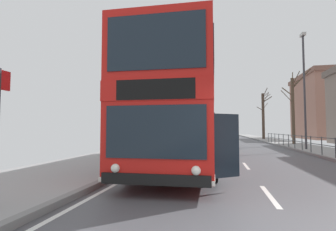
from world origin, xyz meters
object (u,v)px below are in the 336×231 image
Objects in this scene: street_lamp_far_side at (304,82)px; double_decker_bus_main at (185,112)px; background_building_00 at (335,106)px; bare_tree_far_00 at (293,107)px; bare_tree_far_01 at (263,115)px.

double_decker_bus_main is at bearing -132.32° from street_lamp_far_side.
background_building_00 is (20.17, 33.94, 3.04)m from double_decker_bus_main.
bare_tree_far_00 is 22.40m from background_building_00.
street_lamp_far_side is 0.63× the size of background_building_00.
street_lamp_far_side is 19.64m from bare_tree_far_01.
street_lamp_far_side reaches higher than bare_tree_far_00.
bare_tree_far_01 is at bearing -153.39° from background_building_00.
background_building_00 reaches higher than street_lamp_far_side.
bare_tree_far_00 is (8.61, 14.83, 1.36)m from double_decker_bus_main.
street_lamp_far_side is 28.57m from background_building_00.
double_decker_bus_main is at bearing -106.21° from bare_tree_far_01.
background_building_00 is at bearing 63.82° from street_lamp_far_side.
street_lamp_far_side is at bearing -99.08° from bare_tree_far_00.
background_building_00 reaches higher than double_decker_bus_main.
bare_tree_far_00 is (1.04, 6.52, -1.28)m from street_lamp_far_side.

